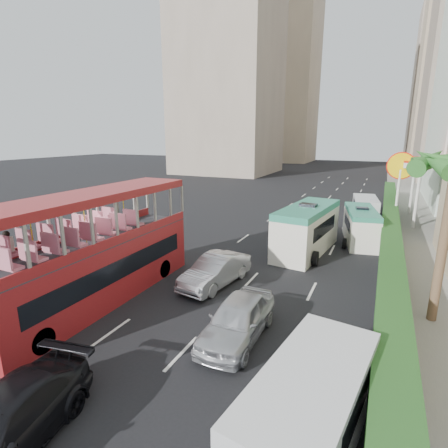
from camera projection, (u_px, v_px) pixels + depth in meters
The scene contains 17 objects.
ground_plane at pixel (216, 328), 13.90m from camera, with size 200.00×200.00×0.00m, color black.
double_decker_bus at pixel (96, 248), 15.70m from camera, with size 2.50×11.00×5.06m, color maroon.
car_silver_lane_a at pixel (216, 284), 17.98m from camera, with size 1.61×4.62×1.52m, color silver.
car_silver_lane_b at pixel (238, 338), 13.25m from camera, with size 1.86×4.62×1.57m, color silver.
van_asset at pixel (311, 241), 25.26m from camera, with size 2.26×4.89×1.36m, color silver.
minibus_near at pixel (307, 229), 22.63m from camera, with size 2.30×6.89×3.05m, color silver.
minibus_far at pixel (360, 226), 24.72m from camera, with size 1.82×5.46×2.42m, color silver.
panel_van_near at pixel (309, 410), 8.41m from camera, with size 2.10×5.25×2.10m, color silver.
panel_van_far at pixel (365, 208), 31.83m from camera, with size 1.95×4.87×1.95m, color silver.
sidewalk at pixel (421, 217), 32.27m from camera, with size 6.00×120.00×0.18m, color #99968C.
kerb_wall at pixel (389, 239), 23.57m from camera, with size 0.30×44.00×1.00m, color silver.
hedge at pixel (391, 226), 23.35m from camera, with size 1.10×44.00×0.70m, color #2D6626.
palm_tree at pixel (443, 244), 13.44m from camera, with size 0.36×0.36×6.40m, color brown.
shell_station at pixel (441, 193), 29.45m from camera, with size 6.50×8.00×5.50m, color silver.
tower_far_b at pixel (441, 87), 93.68m from camera, with size 14.00×14.00×40.00m, color tan.
tower_left_a at pixel (228, 33), 65.58m from camera, with size 18.00×18.00×52.00m, color tan.
tower_left_b at pixel (286, 77), 96.34m from camera, with size 16.00×16.00×46.00m, color tan.
Camera 1 is at (5.45, -11.18, 7.48)m, focal length 28.00 mm.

